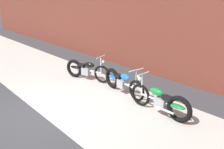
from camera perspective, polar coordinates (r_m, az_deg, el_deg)
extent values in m
plane|color=#38383A|center=(6.78, -17.19, -9.54)|extent=(80.00, 80.00, 0.00)
cube|color=#B2ADA3|center=(7.57, -5.24, -5.51)|extent=(36.00, 3.50, 0.01)
torus|color=black|center=(8.60, -2.49, 0.08)|extent=(0.67, 0.29, 0.68)
torus|color=black|center=(9.30, -9.35, 1.52)|extent=(0.73, 0.35, 0.73)
cylinder|color=silver|center=(8.92, -6.06, 1.00)|extent=(1.19, 0.44, 0.06)
cube|color=#99999E|center=(8.98, -6.47, 0.83)|extent=(0.37, 0.31, 0.28)
ellipsoid|color=black|center=(8.81, -5.69, 2.40)|extent=(0.48, 0.32, 0.20)
ellipsoid|color=black|center=(9.25, -9.12, 1.82)|extent=(0.47, 0.31, 0.10)
cube|color=black|center=(9.03, -7.56, 2.35)|extent=(0.33, 0.28, 0.08)
cylinder|color=silver|center=(8.52, -2.75, 2.09)|extent=(0.06, 0.06, 0.62)
cylinder|color=silver|center=(8.42, -2.79, 4.43)|extent=(0.21, 0.56, 0.03)
sphere|color=white|center=(8.42, -2.19, 3.17)|extent=(0.11, 0.11, 0.11)
cylinder|color=silver|center=(9.26, -7.13, 0.85)|extent=(0.54, 0.23, 0.06)
torus|color=black|center=(7.18, 6.12, -4.02)|extent=(0.68, 0.16, 0.68)
torus|color=black|center=(8.11, 0.03, -0.91)|extent=(0.74, 0.22, 0.73)
cylinder|color=silver|center=(7.63, 2.89, -2.19)|extent=(1.23, 0.20, 0.06)
cube|color=#99999E|center=(7.70, 2.52, -2.28)|extent=(0.34, 0.26, 0.28)
ellipsoid|color=blue|center=(7.48, 3.31, -0.66)|extent=(0.46, 0.24, 0.20)
ellipsoid|color=blue|center=(8.05, 0.24, -0.61)|extent=(0.46, 0.23, 0.10)
cube|color=black|center=(7.77, 1.63, -0.33)|extent=(0.30, 0.23, 0.08)
cylinder|color=silver|center=(7.09, 6.00, -1.62)|extent=(0.05, 0.05, 0.62)
cylinder|color=silver|center=(6.97, 6.10, 1.14)|extent=(0.10, 0.58, 0.03)
sphere|color=white|center=(6.96, 6.59, -0.48)|extent=(0.11, 0.11, 0.11)
cylinder|color=silver|center=(7.99, 2.29, -2.07)|extent=(0.55, 0.13, 0.06)
torus|color=black|center=(6.91, 7.10, -5.04)|extent=(0.68, 0.09, 0.68)
torus|color=black|center=(6.25, 16.36, -8.27)|extent=(0.73, 0.14, 0.73)
cylinder|color=silver|center=(6.55, 11.50, -6.38)|extent=(1.24, 0.07, 0.06)
cube|color=#99999E|center=(6.52, 12.05, -6.90)|extent=(0.32, 0.22, 0.28)
ellipsoid|color=#197A38|center=(6.49, 11.07, -4.25)|extent=(0.44, 0.20, 0.20)
ellipsoid|color=#197A38|center=(6.24, 16.02, -7.64)|extent=(0.44, 0.19, 0.10)
cube|color=black|center=(6.33, 13.67, -5.67)|extent=(0.28, 0.20, 0.08)
cylinder|color=silver|center=(6.77, 7.47, -2.75)|extent=(0.04, 0.04, 0.62)
cylinder|color=silver|center=(6.64, 7.60, 0.13)|extent=(0.04, 0.58, 0.03)
sphere|color=white|center=(6.76, 6.88, -1.11)|extent=(0.11, 0.11, 0.11)
cylinder|color=silver|center=(6.33, 12.99, -8.65)|extent=(0.55, 0.07, 0.06)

